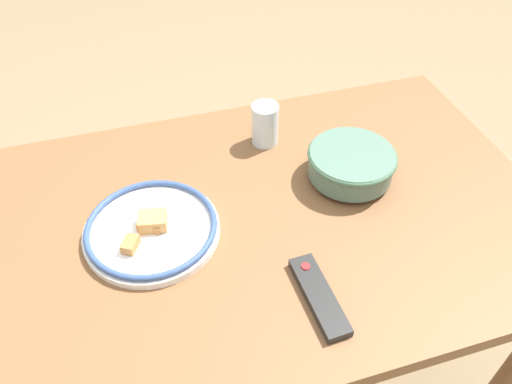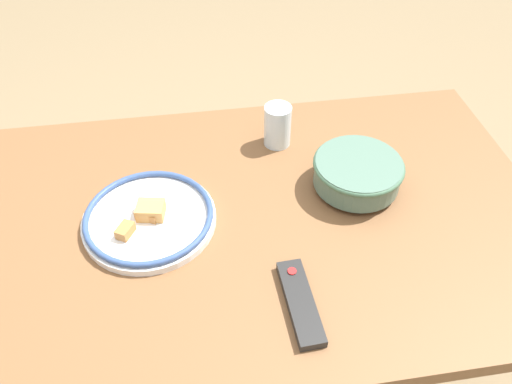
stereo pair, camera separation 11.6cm
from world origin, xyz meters
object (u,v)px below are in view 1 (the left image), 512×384
(noodle_bowl, at_px, (351,163))
(drinking_glass, at_px, (265,124))
(tv_remote, at_px, (319,296))
(food_plate, at_px, (152,229))

(noodle_bowl, height_order, drinking_glass, drinking_glass)
(tv_remote, bearing_deg, noodle_bowl, 53.86)
(noodle_bowl, height_order, food_plate, noodle_bowl)
(drinking_glass, bearing_deg, tv_remote, 84.75)
(food_plate, distance_m, tv_remote, 0.40)
(noodle_bowl, bearing_deg, food_plate, 5.04)
(noodle_bowl, distance_m, food_plate, 0.50)
(tv_remote, bearing_deg, food_plate, 135.06)
(food_plate, xyz_separation_m, drinking_glass, (-0.34, -0.24, 0.04))
(food_plate, bearing_deg, noodle_bowl, -174.96)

